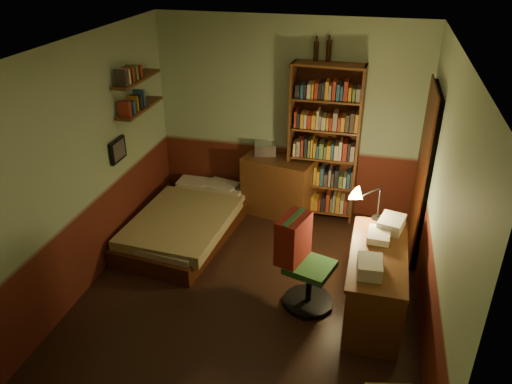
% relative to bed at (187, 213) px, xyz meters
% --- Properties ---
extents(floor, '(3.50, 4.00, 0.02)m').
position_rel_bed_xyz_m(floor, '(1.08, -0.97, -0.30)').
color(floor, black).
rests_on(floor, ground).
extents(ceiling, '(3.50, 4.00, 0.02)m').
position_rel_bed_xyz_m(ceiling, '(1.08, -0.97, 2.32)').
color(ceiling, silver).
rests_on(ceiling, wall_back).
extents(wall_back, '(3.50, 0.02, 2.60)m').
position_rel_bed_xyz_m(wall_back, '(1.08, 1.04, 1.01)').
color(wall_back, '#96B189').
rests_on(wall_back, ground).
extents(wall_left, '(0.02, 4.00, 2.60)m').
position_rel_bed_xyz_m(wall_left, '(-0.68, -0.97, 1.01)').
color(wall_left, '#96B189').
rests_on(wall_left, ground).
extents(wall_right, '(0.02, 4.00, 2.60)m').
position_rel_bed_xyz_m(wall_right, '(2.84, -0.97, 1.01)').
color(wall_right, '#96B189').
rests_on(wall_right, ground).
extents(wall_front, '(3.50, 0.02, 2.60)m').
position_rel_bed_xyz_m(wall_front, '(1.08, -2.98, 1.01)').
color(wall_front, '#96B189').
rests_on(wall_front, ground).
extents(doorway, '(0.06, 0.90, 2.00)m').
position_rel_bed_xyz_m(doorway, '(2.80, 0.33, 0.71)').
color(doorway, black).
rests_on(doorway, ground).
extents(door_trim, '(0.02, 0.98, 2.08)m').
position_rel_bed_xyz_m(door_trim, '(2.77, 0.33, 0.71)').
color(door_trim, '#3B190A').
rests_on(door_trim, ground).
extents(bed, '(1.28, 2.09, 0.59)m').
position_rel_bed_xyz_m(bed, '(0.00, 0.00, 0.00)').
color(bed, olive).
rests_on(bed, ground).
extents(dresser, '(0.99, 0.65, 0.81)m').
position_rel_bed_xyz_m(dresser, '(1.01, 0.79, 0.11)').
color(dresser, '#563018').
rests_on(dresser, ground).
extents(mini_stereo, '(0.32, 0.27, 0.15)m').
position_rel_bed_xyz_m(mini_stereo, '(0.81, 0.92, 0.60)').
color(mini_stereo, '#B2B2B7').
rests_on(mini_stereo, dresser).
extents(bookshelf, '(0.91, 0.34, 2.08)m').
position_rel_bed_xyz_m(bookshelf, '(1.59, 0.88, 0.75)').
color(bookshelf, '#563018').
rests_on(bookshelf, ground).
extents(bottle_left, '(0.07, 0.07, 0.23)m').
position_rel_bed_xyz_m(bottle_left, '(1.41, 0.99, 1.90)').
color(bottle_left, black).
rests_on(bottle_left, bookshelf).
extents(bottle_right, '(0.08, 0.08, 0.25)m').
position_rel_bed_xyz_m(bottle_right, '(1.56, 0.99, 1.91)').
color(bottle_right, black).
rests_on(bottle_right, bookshelf).
extents(desk, '(0.56, 1.33, 0.71)m').
position_rel_bed_xyz_m(desk, '(2.37, -0.94, 0.06)').
color(desk, '#563018').
rests_on(desk, ground).
extents(paper_stack, '(0.31, 0.37, 0.13)m').
position_rel_bed_xyz_m(paper_stack, '(2.47, -0.47, 0.48)').
color(paper_stack, silver).
rests_on(paper_stack, desk).
extents(desk_lamp, '(0.27, 0.27, 0.69)m').
position_rel_bed_xyz_m(desk_lamp, '(2.33, -0.28, 0.76)').
color(desk_lamp, black).
rests_on(desk_lamp, desk).
extents(office_chair, '(0.69, 0.65, 1.14)m').
position_rel_bed_xyz_m(office_chair, '(1.72, -1.01, 0.28)').
color(office_chair, '#2C5D2C').
rests_on(office_chair, ground).
extents(red_jacket, '(0.27, 0.43, 0.49)m').
position_rel_bed_xyz_m(red_jacket, '(1.52, -1.03, 1.09)').
color(red_jacket, maroon).
rests_on(red_jacket, office_chair).
extents(wall_shelf_lower, '(0.20, 0.90, 0.03)m').
position_rel_bed_xyz_m(wall_shelf_lower, '(-0.56, 0.13, 1.31)').
color(wall_shelf_lower, '#563018').
rests_on(wall_shelf_lower, wall_left).
extents(wall_shelf_upper, '(0.20, 0.90, 0.03)m').
position_rel_bed_xyz_m(wall_shelf_upper, '(-0.56, 0.13, 1.66)').
color(wall_shelf_upper, '#563018').
rests_on(wall_shelf_upper, wall_left).
extents(framed_picture, '(0.04, 0.32, 0.26)m').
position_rel_bed_xyz_m(framed_picture, '(-0.64, -0.37, 0.96)').
color(framed_picture, black).
rests_on(framed_picture, wall_left).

